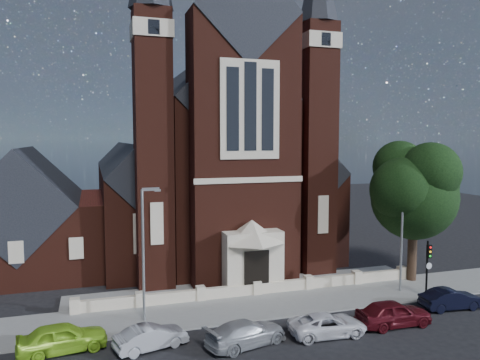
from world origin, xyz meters
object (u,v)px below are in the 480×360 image
object	(u,v)px
car_navy	(451,299)
parish_hall	(27,223)
street_lamp_left	(145,247)
car_silver_b	(246,333)
street_lamp_right	(403,229)
traffic_signal	(428,261)
car_lime_van	(63,338)
street_tree	(418,192)
car_silver_a	(151,337)
car_white_suv	(328,325)
car_dark_red	(393,313)
church	(203,166)

from	to	relation	value
car_navy	parish_hall	bearing A→B (deg)	61.15
parish_hall	car_navy	distance (m)	32.55
parish_hall	street_lamp_left	world-z (taller)	parish_hall
street_lamp_left	car_silver_b	xyz separation A→B (m)	(4.75, -4.78, -3.93)
car_silver_b	car_navy	bearing A→B (deg)	-101.68
street_lamp_right	traffic_signal	size ratio (longest dim) A/B	2.02
traffic_signal	car_lime_van	xyz separation A→B (m)	(-23.42, -1.10, -1.82)
street_tree	car_silver_a	size ratio (longest dim) A/B	2.80
car_navy	street_tree	bearing A→B (deg)	-11.14
car_silver_b	car_white_suv	xyz separation A→B (m)	(4.72, -0.19, -0.05)
car_white_suv	car_dark_red	bearing A→B (deg)	-86.61
street_lamp_right	car_silver_b	distance (m)	14.63
church	car_white_suv	distance (m)	25.13
parish_hall	street_lamp_right	distance (m)	29.62
traffic_signal	car_white_suv	xyz separation A→B (m)	(-9.44, -3.39, -1.97)
parish_hall	car_white_suv	size ratio (longest dim) A/B	2.77
traffic_signal	car_silver_a	xyz separation A→B (m)	(-19.04, -2.12, -1.95)
traffic_signal	car_silver_a	world-z (taller)	traffic_signal
street_tree	traffic_signal	bearing A→B (deg)	-115.95
parish_hall	car_dark_red	bearing A→B (deg)	-40.92
church	car_navy	distance (m)	26.35
parish_hall	traffic_signal	size ratio (longest dim) A/B	3.05
parish_hall	car_silver_a	bearing A→B (deg)	-65.79
street_lamp_right	car_white_suv	size ratio (longest dim) A/B	1.84
street_tree	street_lamp_left	distance (m)	20.71
traffic_signal	car_white_suv	distance (m)	10.23
church	car_silver_a	bearing A→B (deg)	-109.56
street_lamp_right	car_white_suv	distance (m)	10.65
church	car_white_suv	bearing A→B (deg)	-86.27
street_tree	car_dark_red	distance (m)	11.32
car_silver_a	church	bearing A→B (deg)	-34.76
church	street_lamp_right	size ratio (longest dim) A/B	4.31
street_lamp_left	car_lime_van	size ratio (longest dim) A/B	1.82
street_lamp_left	car_navy	distance (m)	19.75
parish_hall	car_navy	world-z (taller)	parish_hall
church	car_silver_a	distance (m)	25.18
church	street_lamp_right	distance (m)	21.76
street_lamp_left	street_lamp_right	bearing A→B (deg)	0.00
church	car_dark_red	bearing A→B (deg)	-76.22
car_navy	car_silver_a	bearing A→B (deg)	94.22
car_lime_van	car_dark_red	size ratio (longest dim) A/B	0.99
traffic_signal	car_dark_red	xyz separation A→B (m)	(-5.14, -3.38, -1.82)
car_silver_a	parish_hall	bearing A→B (deg)	9.01
car_silver_b	street_tree	bearing A→B (deg)	-83.43
car_navy	church	bearing A→B (deg)	30.42
car_lime_van	car_silver_a	distance (m)	4.50
church	street_tree	distance (m)	21.38
car_lime_van	car_navy	bearing A→B (deg)	-100.60
street_tree	street_lamp_left	xyz separation A→B (m)	(-20.51, -1.71, -2.36)
parish_hall	street_lamp_left	bearing A→B (deg)	-59.98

